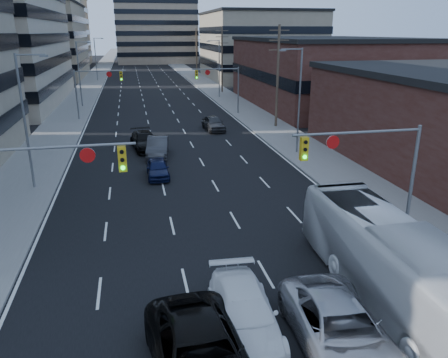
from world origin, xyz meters
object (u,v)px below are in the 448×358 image
Objects in this scene: white_van at (244,313)px; silver_suv at (340,330)px; transit_bus at (396,267)px; sedan_blue at (158,168)px.

white_van is 3.32m from silver_suv.
transit_bus is at bearing 34.98° from silver_suv.
white_van is 6.20m from transit_bus.
silver_suv is (2.88, -1.65, 0.08)m from white_van.
white_van is 1.36× the size of sedan_blue.
silver_suv is at bearing -76.70° from sedan_blue.
white_van is 0.87× the size of silver_suv.
silver_suv reaches higher than white_van.
silver_suv is at bearing -147.53° from transit_bus.
transit_bus is (3.24, 2.01, 0.85)m from silver_suv.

